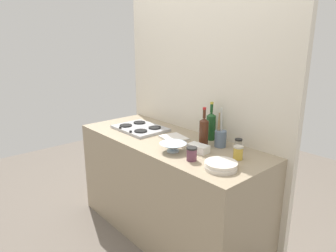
{
  "coord_description": "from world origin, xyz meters",
  "views": [
    {
      "loc": [
        1.87,
        -1.64,
        1.73
      ],
      "look_at": [
        0.0,
        0.0,
        1.02
      ],
      "focal_mm": 32.75,
      "sensor_mm": 36.0,
      "label": 1
    }
  ],
  "objects_px": {
    "wine_bottle_mid_left": "(211,125)",
    "stovetop_hob": "(140,128)",
    "condiment_jar_spare": "(192,154)",
    "utensil_crock": "(220,138)",
    "condiment_jar_rear": "(238,153)",
    "cutting_board": "(174,138)",
    "wine_bottle_leftmost": "(204,131)",
    "butter_dish": "(198,148)",
    "condiment_jar_front": "(238,145)",
    "mixing_bowl": "(173,147)",
    "plate_stack": "(221,165)"
  },
  "relations": [
    {
      "from": "butter_dish",
      "to": "condiment_jar_front",
      "type": "relative_size",
      "value": 1.68
    },
    {
      "from": "condiment_jar_rear",
      "to": "condiment_jar_spare",
      "type": "bearing_deg",
      "value": -127.27
    },
    {
      "from": "utensil_crock",
      "to": "condiment_jar_front",
      "type": "bearing_deg",
      "value": 10.83
    },
    {
      "from": "condiment_jar_front",
      "to": "condiment_jar_rear",
      "type": "height_order",
      "value": "condiment_jar_rear"
    },
    {
      "from": "stovetop_hob",
      "to": "wine_bottle_mid_left",
      "type": "bearing_deg",
      "value": 23.5
    },
    {
      "from": "wine_bottle_leftmost",
      "to": "wine_bottle_mid_left",
      "type": "relative_size",
      "value": 0.97
    },
    {
      "from": "condiment_jar_rear",
      "to": "cutting_board",
      "type": "bearing_deg",
      "value": -176.83
    },
    {
      "from": "wine_bottle_mid_left",
      "to": "condiment_jar_spare",
      "type": "bearing_deg",
      "value": -63.89
    },
    {
      "from": "stovetop_hob",
      "to": "condiment_jar_spare",
      "type": "xyz_separation_m",
      "value": [
        0.86,
        -0.18,
        0.04
      ]
    },
    {
      "from": "wine_bottle_mid_left",
      "to": "condiment_jar_spare",
      "type": "xyz_separation_m",
      "value": [
        0.22,
        -0.46,
        -0.08
      ]
    },
    {
      "from": "cutting_board",
      "to": "butter_dish",
      "type": "bearing_deg",
      "value": -11.04
    },
    {
      "from": "plate_stack",
      "to": "wine_bottle_mid_left",
      "type": "xyz_separation_m",
      "value": [
        -0.45,
        0.42,
        0.1
      ]
    },
    {
      "from": "wine_bottle_leftmost",
      "to": "condiment_jar_spare",
      "type": "bearing_deg",
      "value": -62.22
    },
    {
      "from": "wine_bottle_leftmost",
      "to": "condiment_jar_spare",
      "type": "relative_size",
      "value": 3.26
    },
    {
      "from": "butter_dish",
      "to": "condiment_jar_front",
      "type": "bearing_deg",
      "value": 53.34
    },
    {
      "from": "mixing_bowl",
      "to": "condiment_jar_spare",
      "type": "relative_size",
      "value": 2.15
    },
    {
      "from": "utensil_crock",
      "to": "cutting_board",
      "type": "height_order",
      "value": "utensil_crock"
    },
    {
      "from": "wine_bottle_leftmost",
      "to": "condiment_jar_rear",
      "type": "bearing_deg",
      "value": -3.86
    },
    {
      "from": "wine_bottle_mid_left",
      "to": "condiment_jar_front",
      "type": "distance_m",
      "value": 0.33
    },
    {
      "from": "wine_bottle_mid_left",
      "to": "mixing_bowl",
      "type": "distance_m",
      "value": 0.44
    },
    {
      "from": "wine_bottle_leftmost",
      "to": "plate_stack",
      "type": "bearing_deg",
      "value": -33.09
    },
    {
      "from": "plate_stack",
      "to": "wine_bottle_leftmost",
      "type": "relative_size",
      "value": 0.71
    },
    {
      "from": "butter_dish",
      "to": "condiment_jar_rear",
      "type": "bearing_deg",
      "value": 19.94
    },
    {
      "from": "wine_bottle_mid_left",
      "to": "butter_dish",
      "type": "xyz_separation_m",
      "value": [
        0.14,
        -0.3,
        -0.1
      ]
    },
    {
      "from": "butter_dish",
      "to": "cutting_board",
      "type": "bearing_deg",
      "value": 168.96
    },
    {
      "from": "wine_bottle_leftmost",
      "to": "butter_dish",
      "type": "height_order",
      "value": "wine_bottle_leftmost"
    },
    {
      "from": "condiment_jar_spare",
      "to": "cutting_board",
      "type": "xyz_separation_m",
      "value": [
        -0.44,
        0.23,
        -0.04
      ]
    },
    {
      "from": "wine_bottle_mid_left",
      "to": "condiment_jar_spare",
      "type": "height_order",
      "value": "wine_bottle_mid_left"
    },
    {
      "from": "wine_bottle_mid_left",
      "to": "stovetop_hob",
      "type": "bearing_deg",
      "value": -156.5
    },
    {
      "from": "butter_dish",
      "to": "cutting_board",
      "type": "relative_size",
      "value": 0.73
    },
    {
      "from": "wine_bottle_leftmost",
      "to": "wine_bottle_mid_left",
      "type": "bearing_deg",
      "value": 113.1
    },
    {
      "from": "butter_dish",
      "to": "stovetop_hob",
      "type": "bearing_deg",
      "value": 178.62
    },
    {
      "from": "utensil_crock",
      "to": "condiment_jar_rear",
      "type": "bearing_deg",
      "value": -23.99
    },
    {
      "from": "butter_dish",
      "to": "condiment_jar_rear",
      "type": "relative_size",
      "value": 1.62
    },
    {
      "from": "condiment_jar_rear",
      "to": "mixing_bowl",
      "type": "bearing_deg",
      "value": -149.89
    },
    {
      "from": "wine_bottle_leftmost",
      "to": "butter_dish",
      "type": "distance_m",
      "value": 0.17
    },
    {
      "from": "butter_dish",
      "to": "wine_bottle_leftmost",
      "type": "bearing_deg",
      "value": 117.39
    },
    {
      "from": "stovetop_hob",
      "to": "condiment_jar_rear",
      "type": "distance_m",
      "value": 1.07
    },
    {
      "from": "mixing_bowl",
      "to": "condiment_jar_front",
      "type": "relative_size",
      "value": 2.18
    },
    {
      "from": "condiment_jar_front",
      "to": "cutting_board",
      "type": "bearing_deg",
      "value": -161.6
    },
    {
      "from": "utensil_crock",
      "to": "condiment_jar_front",
      "type": "distance_m",
      "value": 0.16
    },
    {
      "from": "condiment_jar_spare",
      "to": "wine_bottle_mid_left",
      "type": "bearing_deg",
      "value": 116.11
    },
    {
      "from": "wine_bottle_mid_left",
      "to": "cutting_board",
      "type": "xyz_separation_m",
      "value": [
        -0.22,
        -0.23,
        -0.12
      ]
    },
    {
      "from": "wine_bottle_mid_left",
      "to": "mixing_bowl",
      "type": "height_order",
      "value": "wine_bottle_mid_left"
    },
    {
      "from": "stovetop_hob",
      "to": "cutting_board",
      "type": "xyz_separation_m",
      "value": [
        0.42,
        0.05,
        -0.01
      ]
    },
    {
      "from": "condiment_jar_rear",
      "to": "butter_dish",
      "type": "bearing_deg",
      "value": -160.06
    },
    {
      "from": "stovetop_hob",
      "to": "wine_bottle_mid_left",
      "type": "relative_size",
      "value": 1.48
    },
    {
      "from": "utensil_crock",
      "to": "condiment_jar_spare",
      "type": "xyz_separation_m",
      "value": [
        0.05,
        -0.38,
        -0.02
      ]
    },
    {
      "from": "mixing_bowl",
      "to": "condiment_jar_front",
      "type": "distance_m",
      "value": 0.5
    },
    {
      "from": "butter_dish",
      "to": "condiment_jar_rear",
      "type": "distance_m",
      "value": 0.31
    }
  ]
}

